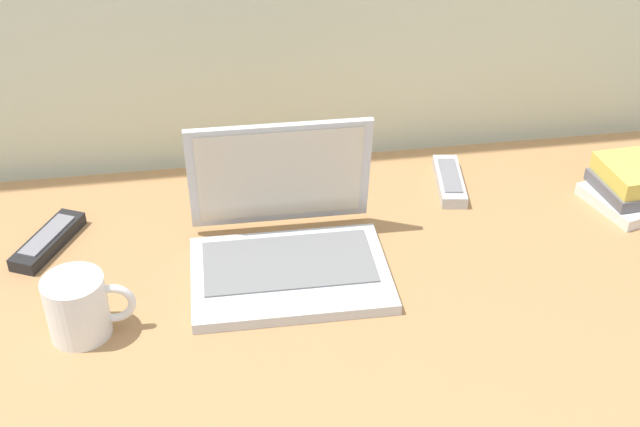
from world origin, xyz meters
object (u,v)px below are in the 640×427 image
at_px(laptop, 286,238).
at_px(coffee_mug, 79,306).
at_px(remote_control_near, 449,181).
at_px(remote_control_far, 48,241).

height_order(laptop, coffee_mug, laptop).
height_order(laptop, remote_control_near, laptop).
relative_size(coffee_mug, remote_control_far, 0.78).
distance_m(laptop, remote_control_near, 0.38).
height_order(laptop, remote_control_far, laptop).
height_order(coffee_mug, remote_control_far, coffee_mug).
xyz_separation_m(remote_control_near, remote_control_far, (-0.72, -0.08, 0.00)).
distance_m(remote_control_near, remote_control_far, 0.72).
bearing_deg(remote_control_far, coffee_mug, -71.89).
bearing_deg(remote_control_near, laptop, -151.03).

